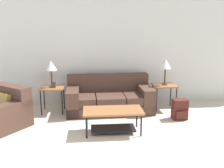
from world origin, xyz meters
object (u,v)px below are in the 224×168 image
at_px(side_table_left, 52,90).
at_px(table_lamp_left, 51,66).
at_px(table_lamp_right, 165,65).
at_px(side_table_right, 164,87).
at_px(coffee_table, 113,116).
at_px(couch, 109,98).
at_px(backpack, 180,109).
at_px(armchair, 1,113).

distance_m(side_table_left, table_lamp_left, 0.55).
relative_size(side_table_left, table_lamp_right, 0.98).
relative_size(side_table_right, table_lamp_right, 0.98).
relative_size(coffee_table, side_table_right, 1.85).
distance_m(couch, coffee_table, 1.30).
relative_size(side_table_right, table_lamp_left, 0.98).
distance_m(table_lamp_left, backpack, 3.02).
xyz_separation_m(couch, side_table_left, (-1.33, -0.02, 0.25)).
height_order(armchair, table_lamp_right, table_lamp_right).
distance_m(side_table_right, table_lamp_right, 0.55).
xyz_separation_m(side_table_left, backpack, (2.80, -0.71, -0.32)).
bearing_deg(coffee_table, couch, 88.66).
relative_size(armchair, side_table_right, 2.19).
xyz_separation_m(side_table_left, side_table_right, (2.65, 0.00, 0.00)).
xyz_separation_m(couch, table_lamp_left, (-1.33, -0.02, 0.80)).
xyz_separation_m(coffee_table, backpack, (1.50, 0.57, -0.12)).
height_order(couch, backpack, couch).
relative_size(coffee_table, side_table_left, 1.85).
distance_m(coffee_table, side_table_left, 1.83).
distance_m(armchair, side_table_right, 3.66).
relative_size(armchair, side_table_left, 2.19).
bearing_deg(backpack, side_table_left, 165.80).
relative_size(table_lamp_left, table_lamp_right, 1.00).
distance_m(armchair, coffee_table, 2.26).
xyz_separation_m(armchair, table_lamp_right, (3.56, 0.80, 0.80)).
bearing_deg(table_lamp_right, coffee_table, -136.72).
bearing_deg(table_lamp_left, armchair, -138.66).
relative_size(side_table_left, table_lamp_left, 0.98).
bearing_deg(armchair, side_table_left, 41.34).
distance_m(couch, table_lamp_left, 1.55).
bearing_deg(backpack, side_table_right, 101.63).
distance_m(table_lamp_left, table_lamp_right, 2.65).
bearing_deg(table_lamp_left, table_lamp_right, 0.00).
distance_m(couch, side_table_left, 1.35).
relative_size(couch, backpack, 4.56).
height_order(coffee_table, side_table_right, side_table_right).
bearing_deg(couch, table_lamp_right, -0.88).
bearing_deg(backpack, table_lamp_left, 165.80).
distance_m(armchair, table_lamp_left, 1.45).
bearing_deg(couch, armchair, -159.86).
bearing_deg(couch, side_table_right, -0.88).
bearing_deg(coffee_table, side_table_left, 135.34).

